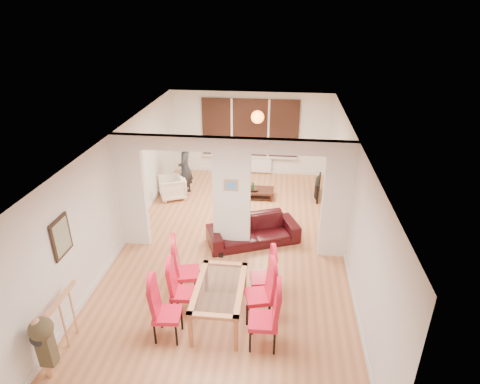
% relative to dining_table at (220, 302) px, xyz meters
% --- Properties ---
extents(floor, '(5.00, 9.00, 0.01)m').
position_rel_dining_table_xyz_m(floor, '(-0.08, 2.23, -0.34)').
color(floor, '#C1784D').
rests_on(floor, ground).
extents(room_walls, '(5.00, 9.00, 2.60)m').
position_rel_dining_table_xyz_m(room_walls, '(-0.08, 2.23, 0.96)').
color(room_walls, silver).
rests_on(room_walls, floor).
extents(divider_wall, '(5.00, 0.18, 2.60)m').
position_rel_dining_table_xyz_m(divider_wall, '(-0.08, 2.23, 0.96)').
color(divider_wall, white).
rests_on(divider_wall, floor).
extents(bay_window_blinds, '(3.00, 0.08, 1.80)m').
position_rel_dining_table_xyz_m(bay_window_blinds, '(-0.08, 6.67, 1.16)').
color(bay_window_blinds, black).
rests_on(bay_window_blinds, room_walls).
extents(radiator, '(1.40, 0.08, 0.50)m').
position_rel_dining_table_xyz_m(radiator, '(-0.08, 6.63, -0.04)').
color(radiator, white).
rests_on(radiator, floor).
extents(pendant_light, '(0.36, 0.36, 0.36)m').
position_rel_dining_table_xyz_m(pendant_light, '(0.22, 5.53, 1.81)').
color(pendant_light, orange).
rests_on(pendant_light, room_walls).
extents(stair_newel, '(0.40, 1.20, 1.10)m').
position_rel_dining_table_xyz_m(stair_newel, '(-2.33, -0.97, 0.21)').
color(stair_newel, tan).
rests_on(stair_newel, floor).
extents(wall_poster, '(0.04, 0.52, 0.67)m').
position_rel_dining_table_xyz_m(wall_poster, '(-2.55, -0.17, 1.26)').
color(wall_poster, gray).
rests_on(wall_poster, room_walls).
extents(pillar_photo, '(0.30, 0.03, 0.25)m').
position_rel_dining_table_xyz_m(pillar_photo, '(-0.08, 2.13, 1.26)').
color(pillar_photo, '#4C8CD8').
rests_on(pillar_photo, divider_wall).
extents(dining_table, '(0.83, 1.47, 0.69)m').
position_rel_dining_table_xyz_m(dining_table, '(0.00, 0.00, 0.00)').
color(dining_table, '#BB7145').
rests_on(dining_table, floor).
extents(dining_chair_la, '(0.47, 0.47, 1.09)m').
position_rel_dining_table_xyz_m(dining_chair_la, '(-0.78, -0.52, 0.20)').
color(dining_chair_la, red).
rests_on(dining_chair_la, floor).
extents(dining_chair_lb, '(0.44, 0.44, 1.02)m').
position_rel_dining_table_xyz_m(dining_chair_lb, '(-0.66, 0.06, 0.17)').
color(dining_chair_lb, red).
rests_on(dining_chair_lb, floor).
extents(dining_chair_lc, '(0.55, 0.55, 1.13)m').
position_rel_dining_table_xyz_m(dining_chair_lc, '(-0.70, 0.58, 0.22)').
color(dining_chair_lc, red).
rests_on(dining_chair_lc, floor).
extents(dining_chair_ra, '(0.47, 0.47, 1.15)m').
position_rel_dining_table_xyz_m(dining_chair_ra, '(0.78, -0.51, 0.23)').
color(dining_chair_ra, red).
rests_on(dining_chair_ra, floor).
extents(dining_chair_rb, '(0.55, 0.55, 1.13)m').
position_rel_dining_table_xyz_m(dining_chair_rb, '(0.67, 0.07, 0.22)').
color(dining_chair_rb, red).
rests_on(dining_chair_rb, floor).
extents(dining_chair_rc, '(0.49, 0.49, 1.03)m').
position_rel_dining_table_xyz_m(dining_chair_rc, '(0.69, 0.62, 0.17)').
color(dining_chair_rc, red).
rests_on(dining_chair_rc, floor).
extents(sofa, '(2.21, 1.53, 0.60)m').
position_rel_dining_table_xyz_m(sofa, '(0.37, 2.53, -0.04)').
color(sofa, black).
rests_on(sofa, floor).
extents(armchair, '(0.91, 0.92, 0.64)m').
position_rel_dining_table_xyz_m(armchair, '(-2.08, 4.59, -0.02)').
color(armchair, '#F4E2CF').
rests_on(armchair, floor).
extents(person, '(0.58, 0.38, 1.60)m').
position_rel_dining_table_xyz_m(person, '(-1.75, 4.87, 0.46)').
color(person, black).
rests_on(person, floor).
extents(television, '(0.99, 0.25, 0.56)m').
position_rel_dining_table_xyz_m(television, '(1.92, 5.13, -0.06)').
color(television, black).
rests_on(television, floor).
extents(coffee_table, '(1.21, 0.82, 0.26)m').
position_rel_dining_table_xyz_m(coffee_table, '(0.21, 4.86, -0.22)').
color(coffee_table, '#361A12').
rests_on(coffee_table, floor).
extents(bottle, '(0.07, 0.07, 0.26)m').
position_rel_dining_table_xyz_m(bottle, '(0.18, 4.75, 0.04)').
color(bottle, '#143F19').
rests_on(bottle, coffee_table).
extents(bowl, '(0.23, 0.23, 0.06)m').
position_rel_dining_table_xyz_m(bowl, '(0.21, 4.76, -0.06)').
color(bowl, '#361A12').
rests_on(bowl, coffee_table).
extents(shoes, '(0.24, 0.26, 0.10)m').
position_rel_dining_table_xyz_m(shoes, '(-0.34, 1.94, -0.29)').
color(shoes, black).
rests_on(shoes, floor).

